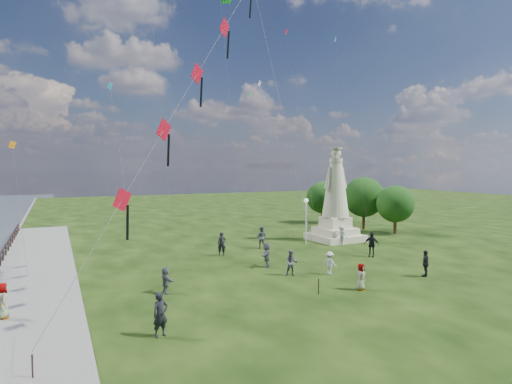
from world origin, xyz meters
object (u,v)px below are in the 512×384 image
person_3 (426,263)px  statue (335,206)px  person_0 (160,315)px  lamppost (306,211)px  person_8 (342,235)px  person_2 (330,263)px  person_10 (2,303)px  person_6 (222,244)px  person_9 (371,244)px  person_11 (267,255)px  person_7 (261,237)px  person_4 (361,277)px  person_5 (166,280)px  person_1 (291,263)px

person_3 → statue: bearing=-129.9°
person_0 → person_3: (17.73, 2.42, -0.08)m
lamppost → person_8: 3.87m
person_0 → person_2: person_0 is taller
person_0 → person_10: bearing=124.1°
lamppost → person_3: (0.92, -13.07, -2.19)m
person_6 → person_8: bearing=18.0°
person_9 → person_0: bearing=-101.2°
lamppost → person_6: size_ratio=2.24×
person_2 → person_8: person_8 is taller
person_0 → person_11: person_0 is taller
person_6 → person_7: bearing=38.2°
person_10 → person_11: (15.79, 4.14, 0.04)m
person_0 → person_4: (12.00, 1.81, -0.17)m
person_6 → person_9: size_ratio=0.97×
person_5 → person_8: size_ratio=0.82×
person_1 → person_3: 8.67m
person_1 → person_10: (-16.18, -1.31, -0.02)m
person_6 → person_9: person_9 is taller
person_5 → person_6: 10.39m
person_11 → person_8: bearing=150.9°
person_0 → person_10: (-6.20, 5.02, -0.11)m
lamppost → person_4: lamppost is taller
lamppost → person_0: (-16.81, -15.50, -2.11)m
person_0 → person_3: size_ratio=1.09×
person_0 → person_5: (1.65, 5.99, -0.19)m
statue → person_11: 13.17m
person_5 → person_1: bearing=-97.0°
person_3 → person_8: size_ratio=0.94×
person_4 → person_0: bearing=159.9°
person_0 → person_10: 7.98m
person_1 → person_4: 4.95m
person_5 → person_8: person_8 is taller
person_4 → person_6: (-3.91, 12.33, 0.17)m
statue → person_1: 14.58m
lamppost → person_11: size_ratio=2.42×
person_10 → person_11: size_ratio=0.95×
person_1 → person_5: size_ratio=1.13×
statue → person_5: size_ratio=5.91×
person_8 → person_9: person_9 is taller
person_4 → person_5: size_ratio=1.03×
person_8 → person_10: bearing=-104.0°
person_0 → person_3: bearing=-9.1°
person_4 → person_7: person_7 is taller
person_6 → person_7: size_ratio=0.97×
person_3 → person_5: size_ratio=1.15×
lamppost → person_0: size_ratio=2.24×
lamppost → person_0: lamppost is taller
person_2 → person_4: 3.81m
person_9 → person_7: bearing=-173.4°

